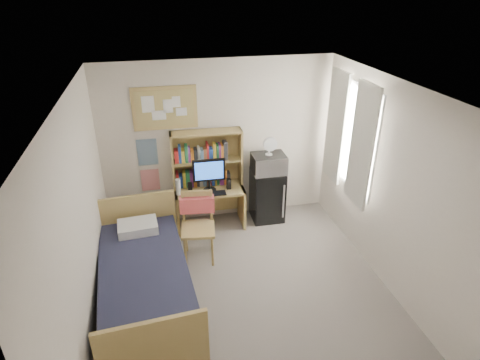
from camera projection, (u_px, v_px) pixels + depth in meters
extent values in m
cube|color=gray|center=(250.00, 300.00, 5.04)|extent=(3.60, 4.20, 0.02)
cube|color=silver|center=(253.00, 95.00, 3.87)|extent=(3.60, 4.20, 0.02)
cube|color=silver|center=(218.00, 143.00, 6.28)|extent=(3.60, 0.04, 2.60)
cube|color=silver|center=(81.00, 231.00, 4.09)|extent=(0.04, 4.20, 2.60)
cube|color=silver|center=(397.00, 193.00, 4.80)|extent=(0.04, 4.20, 2.60)
cube|color=white|center=(350.00, 136.00, 5.71)|extent=(0.10, 1.40, 1.70)
cube|color=silver|center=(362.00, 146.00, 5.35)|extent=(0.04, 0.55, 1.70)
cube|color=silver|center=(336.00, 127.00, 6.05)|extent=(0.04, 0.55, 1.70)
cube|color=tan|center=(165.00, 108.00, 5.83)|extent=(0.94, 0.03, 0.64)
cube|color=#225889|center=(147.00, 152.00, 6.08)|extent=(0.30, 0.01, 0.42)
cube|color=red|center=(150.00, 180.00, 6.29)|extent=(0.28, 0.01, 0.36)
cube|color=tan|center=(210.00, 207.00, 6.41)|extent=(1.09, 0.57, 0.67)
cube|color=tan|center=(198.00, 229.00, 5.56)|extent=(0.56, 0.56, 1.00)
cube|color=black|center=(267.00, 195.00, 6.58)|extent=(0.51, 0.51, 0.85)
cube|color=#1B1D32|center=(145.00, 284.00, 4.86)|extent=(1.20, 2.17, 0.58)
cube|color=tan|center=(207.00, 159.00, 6.19)|extent=(1.09, 0.30, 0.89)
cube|color=black|center=(209.00, 175.00, 6.09)|extent=(0.49, 0.05, 0.53)
cube|color=black|center=(211.00, 194.00, 6.08)|extent=(0.46, 0.16, 0.02)
cube|color=black|center=(190.00, 187.00, 6.12)|extent=(0.07, 0.07, 0.16)
cube|color=black|center=(229.00, 184.00, 6.22)|extent=(0.07, 0.07, 0.16)
cylinder|color=silver|center=(178.00, 187.00, 6.03)|extent=(0.08, 0.08, 0.26)
cube|color=#DE5455|center=(197.00, 204.00, 5.61)|extent=(0.50, 0.21, 0.23)
cube|color=#B8B8BD|center=(269.00, 164.00, 6.31)|extent=(0.52, 0.40, 0.30)
cylinder|color=silver|center=(269.00, 147.00, 6.18)|extent=(0.22, 0.22, 0.27)
cube|color=silver|center=(138.00, 227.00, 5.35)|extent=(0.54, 0.39, 0.12)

